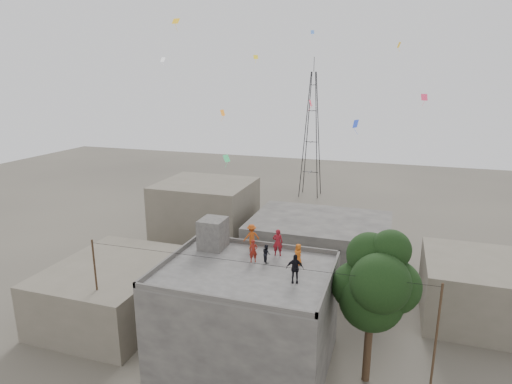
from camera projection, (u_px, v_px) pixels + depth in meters
The scene contains 18 objects.
ground at pixel (246, 360), 26.64m from camera, with size 140.00×140.00×0.00m, color #46423A.
main_building at pixel (246, 316), 25.86m from camera, with size 10.00×8.00×6.10m.
parapet at pixel (246, 268), 25.05m from camera, with size 10.00×8.00×0.30m.
stair_head_box at pixel (213, 233), 28.19m from camera, with size 1.60×1.80×2.00m, color #43413E.
neighbor_west at pixel (114, 290), 31.30m from camera, with size 8.00×10.00×4.00m, color #655E4F.
neighbor_north at pixel (319, 246), 38.25m from camera, with size 12.00×9.00×5.00m, color #43413E.
neighbor_northwest at pixel (206, 216), 43.47m from camera, with size 9.00×8.00×7.00m, color #655E4F.
neighbor_east at pixel (474, 289), 31.02m from camera, with size 7.00×8.00×4.40m, color #655E4F.
tree at pixel (376, 284), 23.40m from camera, with size 4.90×4.60×9.10m.
utility_line at pixel (247, 317), 24.37m from camera, with size 20.12×0.62×7.40m.
transmission_tower at pixel (312, 135), 62.27m from camera, with size 2.97×2.97×20.01m.
person_red_adult at pixel (278, 242), 26.97m from camera, with size 0.64×0.42×1.76m, color maroon.
person_orange_child at pixel (298, 254), 25.67m from camera, with size 0.64×0.42×1.32m, color #CC5C17.
person_dark_child at pixel (266, 253), 26.04m from camera, with size 0.55×0.43×1.14m, color black.
person_dark_adult at pixel (295, 268), 23.39m from camera, with size 0.96×0.40×1.64m, color black.
person_orange_adult at pixel (252, 237), 28.10m from camera, with size 1.08×0.62×1.67m, color #B44814.
person_red_child at pixel (253, 251), 26.04m from camera, with size 0.52×0.34×1.43m, color maroon.
kites at pixel (283, 84), 30.07m from camera, with size 20.95×18.06×8.73m.
Camera 1 is at (7.82, -21.73, 16.93)m, focal length 30.00 mm.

